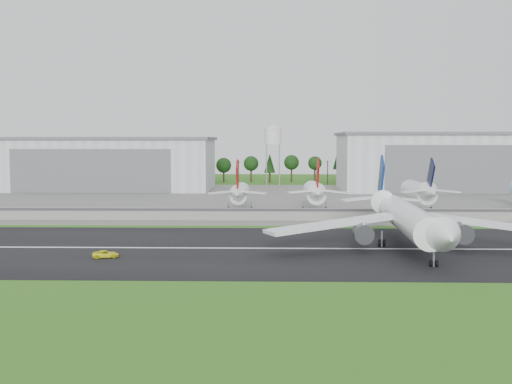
{
  "coord_description": "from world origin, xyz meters",
  "views": [
    {
      "loc": [
        -5.08,
        -116.73,
        21.49
      ],
      "look_at": [
        -9.19,
        40.0,
        9.0
      ],
      "focal_mm": 45.0,
      "sensor_mm": 36.0,
      "label": 1
    }
  ],
  "objects_px": {
    "parked_jet_red_a": "(240,193)",
    "parked_jet_navy": "(421,192)",
    "parked_jet_red_b": "(315,192)",
    "main_airliner": "(408,225)",
    "ground_vehicle": "(106,254)"
  },
  "relations": [
    {
      "from": "parked_jet_red_b",
      "to": "parked_jet_navy",
      "type": "distance_m",
      "value": 31.87
    },
    {
      "from": "parked_jet_red_a",
      "to": "parked_jet_navy",
      "type": "relative_size",
      "value": 1.0
    },
    {
      "from": "main_airliner",
      "to": "parked_jet_red_b",
      "type": "distance_m",
      "value": 68.47
    },
    {
      "from": "main_airliner",
      "to": "ground_vehicle",
      "type": "bearing_deg",
      "value": 12.77
    },
    {
      "from": "parked_jet_red_a",
      "to": "parked_jet_navy",
      "type": "xyz_separation_m",
      "value": [
        54.62,
        0.08,
        0.45
      ]
    },
    {
      "from": "parked_jet_red_b",
      "to": "parked_jet_red_a",
      "type": "bearing_deg",
      "value": -179.87
    },
    {
      "from": "main_airliner",
      "to": "parked_jet_red_b",
      "type": "height_order",
      "value": "main_airliner"
    },
    {
      "from": "parked_jet_red_a",
      "to": "parked_jet_navy",
      "type": "distance_m",
      "value": 54.62
    },
    {
      "from": "main_airliner",
      "to": "parked_jet_red_b",
      "type": "bearing_deg",
      "value": -75.85
    },
    {
      "from": "ground_vehicle",
      "to": "parked_jet_red_b",
      "type": "height_order",
      "value": "parked_jet_red_b"
    },
    {
      "from": "main_airliner",
      "to": "parked_jet_red_b",
      "type": "xyz_separation_m",
      "value": [
        -14.11,
        66.99,
        1.23
      ]
    },
    {
      "from": "parked_jet_red_a",
      "to": "parked_jet_red_b",
      "type": "distance_m",
      "value": 22.75
    },
    {
      "from": "main_airliner",
      "to": "parked_jet_navy",
      "type": "relative_size",
      "value": 1.89
    },
    {
      "from": "main_airliner",
      "to": "parked_jet_red_a",
      "type": "relative_size",
      "value": 1.89
    },
    {
      "from": "ground_vehicle",
      "to": "parked_jet_navy",
      "type": "relative_size",
      "value": 0.15
    }
  ]
}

